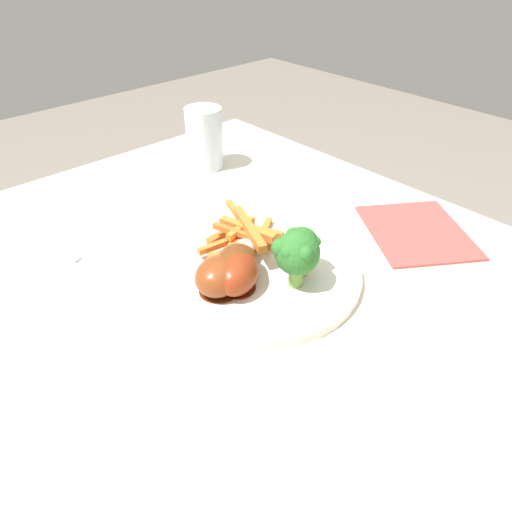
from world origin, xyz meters
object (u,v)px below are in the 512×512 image
Objects in this scene: dinner_plate at (256,272)px; broccoli_floret_middle at (296,253)px; dining_table at (229,341)px; chicken_drumstick_near at (239,271)px; chicken_drumstick_far at (235,265)px; chicken_drumstick_extra at (220,274)px; water_glass at (205,138)px; carrot_fries_pile at (243,236)px; broccoli_floret_front at (301,245)px; fork at (28,244)px.

broccoli_floret_middle is (-0.06, -0.01, 0.05)m from dinner_plate.
dining_table is 0.20m from broccoli_floret_middle.
chicken_drumstick_near is 0.01m from chicken_drumstick_far.
chicken_drumstick_extra is at bearing 52.26° from broccoli_floret_middle.
chicken_drumstick_extra is 0.39m from water_glass.
water_glass is (0.32, -0.16, 0.05)m from dinner_plate.
dinner_plate is 1.98× the size of carrot_fries_pile.
carrot_fries_pile is at bearing -5.42° from broccoli_floret_middle.
dining_table is at bearing 117.68° from carrot_fries_pile.
chicken_drumstick_extra reaches higher than carrot_fries_pile.
chicken_drumstick_far is (0.06, 0.05, -0.03)m from broccoli_floret_middle.
carrot_fries_pile is 0.08m from chicken_drumstick_far.
chicken_drumstick_far is 0.96× the size of chicken_drumstick_extra.
water_glass reaches higher than dining_table.
broccoli_floret_front is 0.35× the size of fork.
chicken_drumstick_extra is at bearing 144.96° from water_glass.
carrot_fries_pile reaches higher than dining_table.
fork is 0.36m from water_glass.
dinner_plate is 1.47× the size of fork.
water_glass reaches higher than fork.
carrot_fries_pile is 1.23× the size of chicken_drumstick_far.
chicken_drumstick_far is 0.03m from chicken_drumstick_extra.
dinner_plate is at bearing -118.33° from dining_table.
water_glass is at bearing -19.13° from broccoli_floret_front.
fork is (0.34, 0.21, -0.06)m from broccoli_floret_middle.
water_glass is (0.30, -0.20, 0.17)m from dining_table.
dinner_plate is 0.34m from fork.
fork is at bearing 27.94° from chicken_drumstick_near.
chicken_drumstick_near is 0.33m from fork.
chicken_drumstick_extra is at bearing 121.76° from carrot_fries_pile.
water_glass is (0.36, -0.13, 0.00)m from broccoli_floret_front.
chicken_drumstick_far reaches higher than chicken_drumstick_extra.
broccoli_floret_middle reaches higher than chicken_drumstick_near.
carrot_fries_pile is 0.10m from chicken_drumstick_extra.
broccoli_floret_middle is 0.64× the size of chicken_drumstick_extra.
dining_table is 0.33m from fork.
chicken_drumstick_extra is (-0.00, 0.03, -0.00)m from chicken_drumstick_far.
broccoli_floret_front is at bearing -113.62° from chicken_drumstick_extra.
chicken_drumstick_far is (-0.05, 0.06, 0.01)m from carrot_fries_pile.
dining_table is 13.93× the size of broccoli_floret_front.
dining_table is at bearing 31.53° from broccoli_floret_middle.
chicken_drumstick_near is at bearing -174.09° from fork.
carrot_fries_pile reaches higher than dinner_plate.
dinner_plate is 0.07m from chicken_drumstick_extra.
broccoli_floret_middle is 0.41× the size of fork.
dining_table is 6.53× the size of carrot_fries_pile.
chicken_drumstick_far is at bearing 130.92° from carrot_fries_pile.
dinner_plate is 4.22× the size of broccoli_floret_front.
broccoli_floret_front is 0.11m from chicken_drumstick_extra.
broccoli_floret_middle reaches higher than chicken_drumstick_far.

